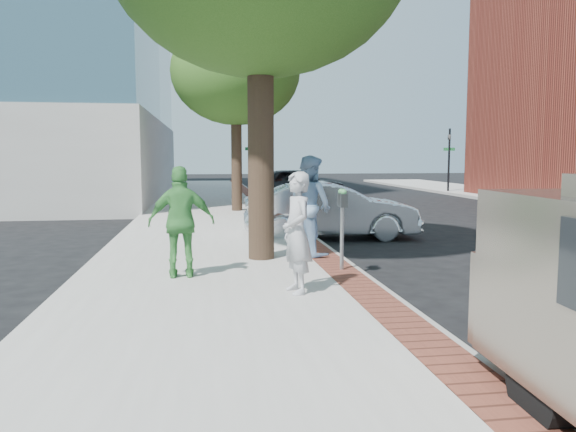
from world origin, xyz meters
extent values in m
plane|color=black|center=(0.00, 0.00, 0.00)|extent=(120.00, 120.00, 0.00)
cube|color=#9E9991|center=(-1.50, 8.00, 0.07)|extent=(5.00, 60.00, 0.15)
cube|color=brown|center=(0.70, 8.00, 0.15)|extent=(0.60, 60.00, 0.01)
cube|color=gray|center=(1.05, 8.00, 0.07)|extent=(0.10, 60.00, 0.15)
cylinder|color=black|center=(0.90, 22.00, 1.90)|extent=(0.12, 0.12, 3.80)
imported|color=black|center=(0.90, 22.00, 3.00)|extent=(0.18, 0.15, 0.90)
cube|color=#1E7238|center=(0.90, 22.00, 2.60)|extent=(0.70, 0.03, 0.18)
cylinder|color=black|center=(12.50, 22.00, 1.90)|extent=(0.12, 0.12, 3.80)
imported|color=black|center=(12.50, 22.00, 3.00)|extent=(0.18, 0.15, 0.90)
cube|color=#1E7238|center=(12.50, 22.00, 2.60)|extent=(0.70, 0.03, 0.18)
cylinder|color=black|center=(-0.60, 1.90, 2.35)|extent=(0.52, 0.52, 4.40)
cylinder|color=black|center=(-0.50, 12.00, 2.08)|extent=(0.40, 0.40, 3.85)
ellipsoid|color=#204513|center=(-0.50, 12.00, 5.32)|extent=(4.80, 4.80, 3.94)
cylinder|color=gray|center=(0.72, 0.50, 0.72)|extent=(0.07, 0.07, 1.15)
cube|color=#2D3030|center=(0.72, 0.41, 1.42)|extent=(0.12, 0.14, 0.24)
cube|color=#2D3030|center=(0.72, 0.59, 1.42)|extent=(0.12, 0.14, 0.24)
sphere|color=#3F8C4C|center=(0.72, 0.41, 1.57)|extent=(0.11, 0.11, 0.11)
sphere|color=#3F8C4C|center=(0.72, 0.59, 1.57)|extent=(0.11, 0.11, 0.11)
imported|color=#A5A6AA|center=(-0.36, -1.04, 1.06)|extent=(0.56, 0.74, 1.83)
imported|color=#86AAD0|center=(0.43, 2.10, 1.18)|extent=(1.18, 1.26, 2.07)
imported|color=#439443|center=(-2.11, 0.33, 1.10)|extent=(1.12, 0.49, 1.90)
imported|color=silver|center=(1.60, 5.31, 0.76)|extent=(4.68, 1.81, 1.52)
imported|color=black|center=(3.04, 19.00, 0.81)|extent=(4.79, 2.04, 1.61)
cylinder|color=black|center=(0.94, -5.27, 0.36)|extent=(0.28, 0.74, 0.73)
cube|color=black|center=(1.91, -4.17, 1.19)|extent=(1.82, 0.09, 0.46)
camera|label=1|loc=(-1.73, -9.25, 2.21)|focal=35.00mm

